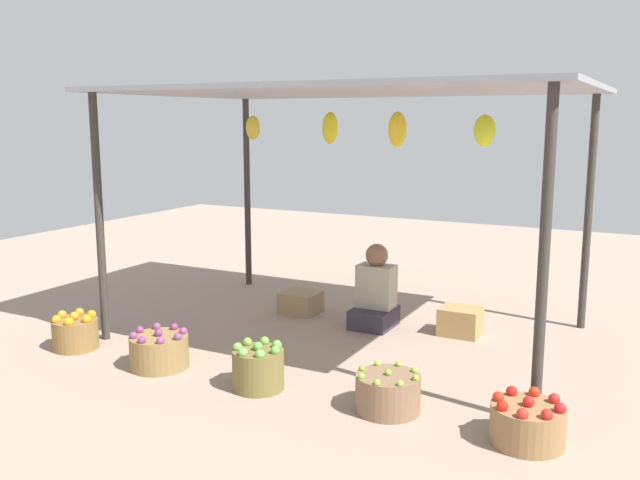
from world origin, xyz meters
TOP-DOWN VIEW (x-y plane):
  - ground_plane at (0.00, 0.00)m, footprint 14.00×14.00m
  - market_stall_structure at (0.01, 0.01)m, footprint 3.99×2.59m
  - vendor_person at (0.12, 0.30)m, footprint 0.36×0.44m
  - basket_oranges at (-1.88, -1.45)m, footprint 0.38×0.38m
  - basket_purple_onions at (-0.95, -1.48)m, footprint 0.45×0.45m
  - basket_green_apples at (-0.03, -1.48)m, footprint 0.37×0.37m
  - basket_limes at (0.94, -1.41)m, footprint 0.43×0.43m
  - basket_red_tomatoes at (1.85, -1.46)m, footprint 0.44×0.44m
  - wooden_crate_near_vendor at (-0.72, 0.37)m, footprint 0.36×0.33m
  - wooden_crate_stacked_rear at (0.90, 0.41)m, footprint 0.35×0.30m

SIDE VIEW (x-z plane):
  - ground_plane at x=0.00m, z-range 0.00..0.00m
  - wooden_crate_near_vendor at x=-0.72m, z-range 0.00..0.21m
  - wooden_crate_stacked_rear at x=0.90m, z-range 0.00..0.25m
  - basket_red_tomatoes at x=1.85m, z-range -0.02..0.28m
  - basket_limes at x=0.94m, z-range -0.02..0.27m
  - basket_purple_onions at x=-0.95m, z-range -0.02..0.29m
  - basket_oranges at x=-1.88m, z-range -0.02..0.30m
  - basket_green_apples at x=-0.03m, z-range -0.02..0.33m
  - vendor_person at x=0.12m, z-range -0.09..0.69m
  - market_stall_structure at x=0.01m, z-range 0.96..3.13m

